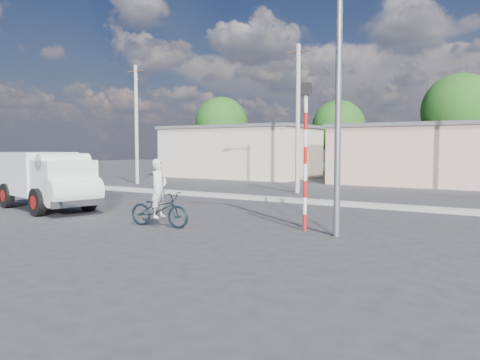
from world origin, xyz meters
The scene contains 9 objects.
ground_plane centered at (0.00, 0.00, 0.00)m, with size 120.00×120.00×0.00m, color #2B2B2E.
median centered at (0.00, 8.00, 0.08)m, with size 40.00×0.80×0.16m, color #99968E.
truck centered at (-7.37, 0.36, 1.27)m, with size 5.85×3.23×2.29m.
bicycle centered at (-0.95, -0.27, 0.55)m, with size 0.73×2.10×1.10m, color black.
cyclist centered at (-0.95, -0.27, 0.91)m, with size 0.67×0.44×1.83m, color silver.
traffic_pole centered at (3.20, 1.50, 2.59)m, with size 0.28×0.18×4.36m.
streetlight centered at (4.14, 1.20, 4.96)m, with size 2.34×0.22×9.00m.
building_row centered at (1.10, 22.00, 2.13)m, with size 37.80×7.30×4.44m.
utility_poles centered at (3.25, 12.00, 4.07)m, with size 35.40×0.24×8.00m.
Camera 1 is at (8.92, -11.18, 2.49)m, focal length 35.00 mm.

